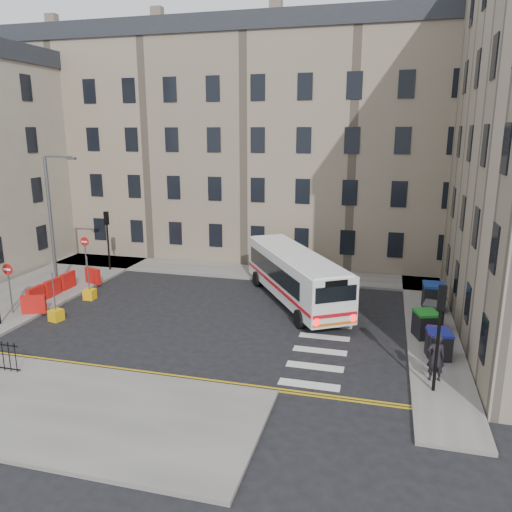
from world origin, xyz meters
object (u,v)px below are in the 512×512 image
at_px(wheelie_bin_e, 433,296).
at_px(bollard_yellow, 90,294).
at_px(streetlamp, 51,221).
at_px(bus, 295,274).
at_px(wheelie_bin_b, 438,342).
at_px(wheelie_bin_d, 433,315).
at_px(bollard_chevron, 56,315).
at_px(wheelie_bin_a, 439,344).
at_px(pedestrian, 436,357).
at_px(wheelie_bin_c, 426,324).

xyz_separation_m(wheelie_bin_e, bollard_yellow, (-19.27, -2.91, -0.58)).
bearing_deg(streetlamp, bus, 5.59).
relative_size(wheelie_bin_b, wheelie_bin_d, 0.89).
height_order(bus, wheelie_bin_d, bus).
distance_m(streetlamp, wheelie_bin_e, 22.60).
relative_size(streetlamp, bollard_chevron, 13.57).
bearing_deg(wheelie_bin_a, bollard_chevron, 170.05).
bearing_deg(bollard_yellow, wheelie_bin_a, -10.09).
bearing_deg(wheelie_bin_b, streetlamp, 169.53).
bearing_deg(wheelie_bin_e, pedestrian, -96.08).
relative_size(streetlamp, bollard_yellow, 13.57).
bearing_deg(bollard_chevron, bus, 27.77).
bearing_deg(bollard_chevron, wheelie_bin_c, 7.11).
bearing_deg(streetlamp, wheelie_bin_e, 4.59).
xyz_separation_m(streetlamp, bollard_chevron, (3.24, -4.59, -4.04)).
xyz_separation_m(bus, wheelie_bin_e, (7.57, 0.35, -0.79)).
height_order(pedestrian, bollard_chevron, pedestrian).
distance_m(wheelie_bin_c, wheelie_bin_d, 1.46).
xyz_separation_m(wheelie_bin_b, bollard_chevron, (-18.74, -0.38, -0.43)).
xyz_separation_m(wheelie_bin_c, bollard_chevron, (-18.37, -2.29, -0.49)).
bearing_deg(wheelie_bin_b, wheelie_bin_d, 89.08).
height_order(wheelie_bin_a, wheelie_bin_e, wheelie_bin_e).
relative_size(wheelie_bin_e, pedestrian, 0.76).
relative_size(wheelie_bin_c, wheelie_bin_e, 0.97).
bearing_deg(bollard_chevron, wheelie_bin_b, 1.16).
height_order(wheelie_bin_c, bollard_yellow, wheelie_bin_c).
bearing_deg(wheelie_bin_c, streetlamp, 155.69).
height_order(streetlamp, wheelie_bin_c, streetlamp).
xyz_separation_m(wheelie_bin_a, wheelie_bin_e, (0.26, 6.29, 0.12)).
xyz_separation_m(wheelie_bin_c, bollard_yellow, (-18.61, 1.18, -0.49)).
relative_size(wheelie_bin_c, wheelie_bin_d, 1.08).
distance_m(streetlamp, wheelie_bin_c, 22.02).
bearing_deg(streetlamp, wheelie_bin_a, -11.56).
relative_size(wheelie_bin_a, bollard_chevron, 2.06).
bearing_deg(streetlamp, wheelie_bin_c, -6.07).
bearing_deg(bus, pedestrian, -80.66).
height_order(streetlamp, wheelie_bin_b, streetlamp).
bearing_deg(wheelie_bin_c, pedestrian, -107.34).
distance_m(wheelie_bin_e, bollard_yellow, 19.49).
distance_m(streetlamp, wheelie_bin_a, 22.74).
height_order(wheelie_bin_b, wheelie_bin_d, wheelie_bin_d).
bearing_deg(wheelie_bin_e, bus, -179.48).
distance_m(wheelie_bin_b, wheelie_bin_d, 3.30).
distance_m(wheelie_bin_b, wheelie_bin_e, 6.01).
height_order(wheelie_bin_d, wheelie_bin_e, wheelie_bin_e).
height_order(streetlamp, bus, streetlamp).
xyz_separation_m(wheelie_bin_c, pedestrian, (0.07, -4.35, 0.31)).
bearing_deg(bus, wheelie_bin_e, -28.87).
distance_m(bus, bollard_yellow, 12.05).
bearing_deg(wheelie_bin_e, streetlamp, -177.53).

